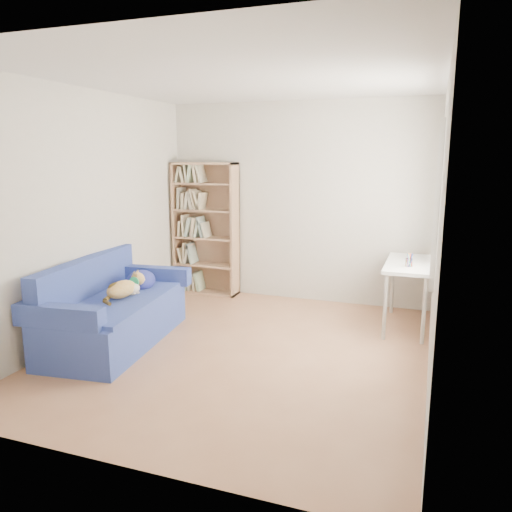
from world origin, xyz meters
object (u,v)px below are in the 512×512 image
Objects in this scene: sofa at (113,312)px; bookshelf at (206,234)px; desk at (409,270)px; pen_cup at (409,261)px.

bookshelf is at bearing 80.70° from sofa.
bookshelf reaches higher than desk.
desk is at bearing 21.34° from sofa.
desk is 7.35× the size of pen_cup.
bookshelf is 12.49× the size of pen_cup.
desk is 0.25m from pen_cup.
bookshelf reaches higher than sofa.
bookshelf is 2.80m from desk.
desk is (2.74, -0.55, -0.17)m from bookshelf.
desk is at bearing 92.29° from pen_cup.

